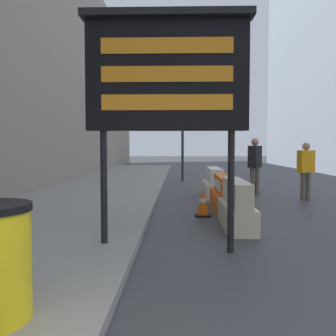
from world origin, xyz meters
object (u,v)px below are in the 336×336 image
jersey_barrier_white (214,184)px  pedestrian_passerby (255,161)px  traffic_light_near_curb (183,117)px  jersey_barrier_cream (236,207)px  jersey_barrier_orange_far (224,195)px  traffic_cone_mid (203,203)px  message_board (167,75)px  pedestrian_worker (306,166)px  traffic_cone_near (253,184)px

jersey_barrier_white → pedestrian_passerby: (1.33, 0.48, 0.68)m
traffic_light_near_curb → pedestrian_passerby: traffic_light_near_curb is taller
jersey_barrier_cream → jersey_barrier_orange_far: (0.00, 2.12, -0.03)m
traffic_cone_mid → traffic_light_near_curb: 9.28m
traffic_light_near_curb → pedestrian_passerby: 5.75m
message_board → pedestrian_worker: size_ratio=2.08×
message_board → pedestrian_worker: 6.98m
pedestrian_passerby → traffic_cone_near: bearing=-142.8°
jersey_barrier_cream → pedestrian_passerby: size_ratio=1.06×
jersey_barrier_cream → jersey_barrier_orange_far: jersey_barrier_cream is taller
message_board → traffic_cone_mid: size_ratio=5.66×
jersey_barrier_white → pedestrian_worker: size_ratio=1.19×
jersey_barrier_orange_far → pedestrian_passerby: (1.33, 2.99, 0.70)m
traffic_cone_near → pedestrian_worker: bearing=-50.0°
traffic_cone_near → pedestrian_passerby: pedestrian_passerby is taller
traffic_cone_near → traffic_cone_mid: bearing=-114.4°
jersey_barrier_cream → pedestrian_passerby: 5.33m
jersey_barrier_orange_far → pedestrian_worker: pedestrian_worker is taller
jersey_barrier_cream → traffic_light_near_curb: size_ratio=0.48×
traffic_light_near_curb → pedestrian_passerby: size_ratio=2.19×
jersey_barrier_white → traffic_light_near_curb: size_ratio=0.50×
message_board → jersey_barrier_cream: message_board is taller
pedestrian_worker → jersey_barrier_cream: bearing=39.3°
message_board → jersey_barrier_white: (1.26, 6.41, -2.17)m
jersey_barrier_orange_far → jersey_barrier_white: 2.51m
traffic_light_near_curb → pedestrian_worker: size_ratio=2.40×
jersey_barrier_white → jersey_barrier_cream: bearing=-90.0°
jersey_barrier_cream → jersey_barrier_orange_far: size_ratio=0.97×
jersey_barrier_cream → traffic_cone_mid: size_ratio=3.15×
pedestrian_worker → jersey_barrier_orange_far: bearing=17.1°
jersey_barrier_orange_far → traffic_light_near_curb: bearing=96.6°
jersey_barrier_cream → traffic_light_near_curb: traffic_light_near_curb is taller
jersey_barrier_white → traffic_cone_near: jersey_barrier_white is taller
message_board → traffic_light_near_curb: (0.34, 11.86, 0.30)m
pedestrian_worker → pedestrian_passerby: bearing=-63.4°
traffic_cone_near → pedestrian_passerby: size_ratio=0.36×
pedestrian_passerby → traffic_cone_mid: bearing=8.8°
message_board → jersey_barrier_cream: 3.07m
traffic_cone_near → traffic_cone_mid: (-1.88, -4.14, -0.02)m
jersey_barrier_white → traffic_cone_near: (1.32, 0.68, -0.07)m
traffic_cone_mid → pedestrian_worker: (3.09, 2.69, 0.68)m
traffic_cone_near → pedestrian_worker: (1.22, -1.45, 0.65)m
jersey_barrier_orange_far → traffic_cone_mid: 1.10m
jersey_barrier_orange_far → pedestrian_passerby: 3.35m
traffic_cone_near → message_board: bearing=-110.0°
message_board → jersey_barrier_orange_far: 4.64m
jersey_barrier_white → traffic_cone_mid: (-0.56, -3.46, -0.09)m
jersey_barrier_white → traffic_cone_mid: size_ratio=3.24×
jersey_barrier_cream → traffic_cone_near: bearing=76.1°
message_board → traffic_cone_near: message_board is taller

